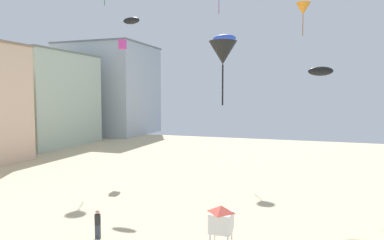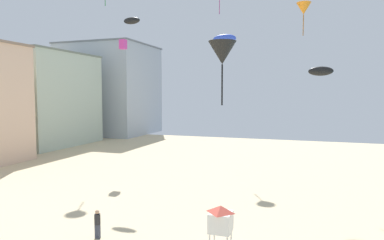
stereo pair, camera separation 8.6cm
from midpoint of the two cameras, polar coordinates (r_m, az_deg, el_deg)
The scene contains 10 objects.
boardwalk_hotel_mid at distance 60.28m, azimuth -22.94°, elevation 3.21°, with size 10.30×15.71×14.90m.
boardwalk_hotel_far at distance 74.98m, azimuth -13.58°, elevation 4.90°, with size 17.16×15.87×18.46m.
kite_flyer at distance 20.99m, azimuth -15.49°, elevation -16.04°, with size 0.34×0.34×1.64m.
lifeguard_stand at distance 18.14m, azimuth 4.71°, elevation -16.08°, with size 1.10×1.10×2.55m.
kite_magenta_box at distance 40.40m, azimuth -11.51°, elevation 12.19°, with size 0.68×0.68×1.07m.
kite_orange_delta at distance 34.08m, azimuth 17.88°, elevation 17.14°, with size 1.29×1.29×2.93m.
kite_black_parafoil at distance 25.58m, azimuth 20.44°, elevation 7.59°, with size 1.66×0.46×0.64m.
kite_black_delta at distance 16.41m, azimuth 4.98°, elevation 11.01°, with size 1.32×1.32×2.99m.
kite_blue_parafoil at distance 29.22m, azimuth 5.29°, elevation 13.25°, with size 1.94×0.54×0.76m.
kite_black_parafoil_2 at distance 33.92m, azimuth -10.09°, elevation 15.91°, with size 1.68×0.47×0.65m.
Camera 1 is at (11.45, -3.81, 8.11)m, focal length 32.18 mm.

